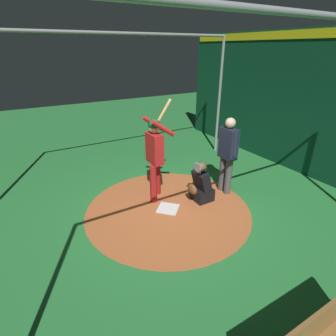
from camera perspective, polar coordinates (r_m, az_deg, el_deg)
The scene contains 8 objects.
ground_plane at distance 5.59m, azimuth -0.00°, elevation -8.88°, with size 25.10×25.10×0.00m, color #287A38.
dirt_circle at distance 5.59m, azimuth -0.00°, elevation -8.85°, with size 3.42×3.42×0.01m, color #B76033.
home_plate at distance 5.58m, azimuth -0.00°, elevation -8.78°, with size 0.42×0.42×0.01m, color white.
batter at distance 5.52m, azimuth -2.80°, elevation 3.62°, with size 0.68×0.49×2.15m.
catcher at distance 5.75m, azimuth 7.21°, elevation -3.89°, with size 0.58×0.40×0.92m.
umpire at distance 5.95m, azimuth 12.82°, elevation 3.42°, with size 0.22×0.49×1.76m.
back_wall at distance 7.67m, azimuth 27.85°, elevation 12.11°, with size 0.22×9.10×3.53m.
cage_frame at distance 4.71m, azimuth -0.00°, elevation 16.12°, with size 6.27×4.49×3.42m.
Camera 1 is at (2.35, 4.02, 3.10)m, focal length 28.04 mm.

